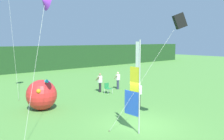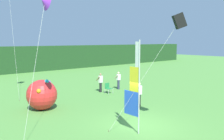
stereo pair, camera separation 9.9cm
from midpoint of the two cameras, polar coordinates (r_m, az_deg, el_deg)
The scene contains 9 objects.
ground_plane at distance 13.81m, azimuth 6.52°, elevation -12.42°, with size 120.00×120.00×0.00m, color #518E3D.
banner_flag at distance 12.28m, azimuth 5.39°, elevation -4.26°, with size 0.06×1.03×4.56m.
person_near_banner at distance 22.03m, azimuth -2.50°, elevation -2.76°, with size 0.55×0.48×1.66m.
person_mid_field at distance 23.28m, azimuth 1.59°, elevation -2.28°, with size 0.55×0.48×1.63m.
person_far_left at distance 17.24m, azimuth 6.34°, elevation -5.42°, with size 0.55×0.48×1.69m.
inflatable_balloon at distance 17.04m, azimuth -15.49°, elevation -5.44°, with size 1.99×1.99×2.03m.
folding_chair at distance 21.51m, azimuth -0.76°, elevation -3.99°, with size 0.51×0.51×0.89m.
kite_black_box_0 at distance 12.48m, azimuth 15.22°, elevation 10.61°, with size 2.93×2.60×5.84m.
kite_purple_delta_2 at distance 12.62m, azimuth -14.81°, elevation 14.86°, with size 2.04×1.49×6.82m.
Camera 2 is at (-9.62, -8.81, 4.53)m, focal length 40.24 mm.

